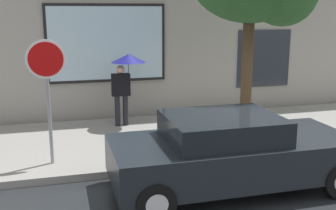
# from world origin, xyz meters

# --- Properties ---
(ground_plane) EXTENTS (60.00, 60.00, 0.00)m
(ground_plane) POSITION_xyz_m (0.00, 0.00, 0.00)
(ground_plane) COLOR black
(sidewalk) EXTENTS (20.00, 4.00, 0.15)m
(sidewalk) POSITION_xyz_m (0.00, 3.00, 0.07)
(sidewalk) COLOR gray
(sidewalk) RESTS_ON ground
(building_facade) EXTENTS (20.00, 0.67, 7.00)m
(building_facade) POSITION_xyz_m (-0.01, 5.50, 3.48)
(building_facade) COLOR #9E998E
(building_facade) RESTS_ON ground
(parked_car) EXTENTS (4.36, 1.92, 1.38)m
(parked_car) POSITION_xyz_m (-0.38, 0.01, 0.69)
(parked_car) COLOR black
(parked_car) RESTS_ON ground
(pedestrian_with_umbrella) EXTENTS (0.91, 0.91, 1.92)m
(pedestrian_with_umbrella) POSITION_xyz_m (-1.56, 4.17, 1.64)
(pedestrian_with_umbrella) COLOR black
(pedestrian_with_umbrella) RESTS_ON sidewalk
(stop_sign) EXTENTS (0.76, 0.10, 2.49)m
(stop_sign) POSITION_xyz_m (-3.49, 1.72, 1.91)
(stop_sign) COLOR gray
(stop_sign) RESTS_ON sidewalk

